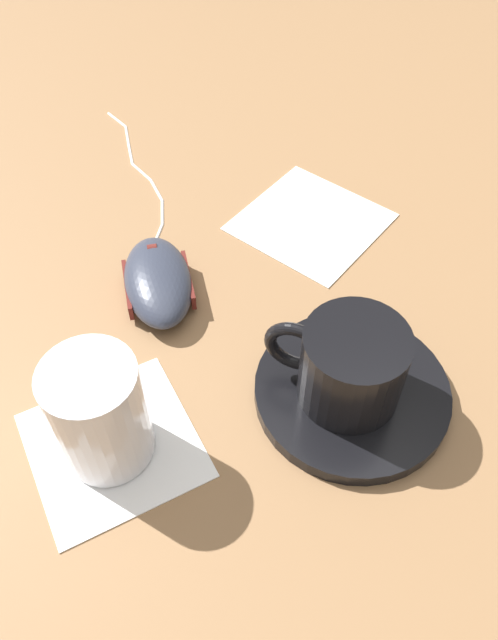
% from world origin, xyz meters
% --- Properties ---
extents(ground_plane, '(3.00, 3.00, 0.00)m').
position_xyz_m(ground_plane, '(0.00, 0.00, 0.00)').
color(ground_plane, olive).
extents(saucer, '(0.16, 0.16, 0.01)m').
position_xyz_m(saucer, '(0.12, 0.09, 0.01)').
color(saucer, black).
rests_on(saucer, ground).
extents(coffee_cup, '(0.09, 0.10, 0.07)m').
position_xyz_m(coffee_cup, '(0.12, 0.08, 0.05)').
color(coffee_cup, black).
rests_on(coffee_cup, saucer).
extents(computer_mouse, '(0.11, 0.06, 0.03)m').
position_xyz_m(computer_mouse, '(-0.03, -0.04, 0.02)').
color(computer_mouse, '#2D3342').
rests_on(computer_mouse, ground).
extents(mouse_cable, '(0.26, 0.04, 0.00)m').
position_xyz_m(mouse_cable, '(-0.22, -0.03, 0.00)').
color(mouse_cable, white).
rests_on(mouse_cable, ground).
extents(napkin_under_glass, '(0.15, 0.15, 0.00)m').
position_xyz_m(napkin_under_glass, '(0.12, -0.10, 0.00)').
color(napkin_under_glass, white).
rests_on(napkin_under_glass, ground).
extents(drinking_glass, '(0.07, 0.07, 0.10)m').
position_xyz_m(drinking_glass, '(0.12, -0.10, 0.05)').
color(drinking_glass, silver).
rests_on(drinking_glass, napkin_under_glass).
extents(napkin_spare, '(0.19, 0.19, 0.00)m').
position_xyz_m(napkin_spare, '(-0.09, 0.13, 0.00)').
color(napkin_spare, silver).
rests_on(napkin_spare, ground).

